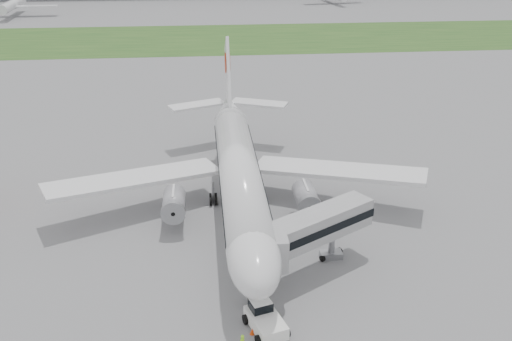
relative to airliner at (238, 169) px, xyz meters
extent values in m
plane|color=slate|center=(0.00, -4.87, -5.66)|extent=(600.00, 600.00, 0.00)
cube|color=#244F1D|center=(0.00, 115.13, -5.65)|extent=(600.00, 50.00, 0.02)
cylinder|color=white|center=(0.00, -0.87, -0.06)|extent=(5.00, 38.00, 5.00)
ellipsoid|color=white|center=(0.00, -20.37, -0.06)|extent=(5.00, 11.00, 5.00)
cube|color=black|center=(0.00, -21.37, 0.84)|extent=(3.20, 1.54, 1.14)
cone|color=white|center=(0.00, 21.13, 0.74)|extent=(5.00, 10.53, 6.16)
cube|color=white|center=(-13.00, 1.13, -1.26)|extent=(22.13, 13.52, 1.70)
cube|color=white|center=(13.00, 1.13, -1.26)|extent=(22.13, 13.52, 1.70)
cylinder|color=#929297|center=(-8.00, -3.37, -2.66)|extent=(2.70, 5.20, 2.70)
cylinder|color=#929297|center=(8.00, -3.37, -2.66)|extent=(2.70, 5.20, 2.70)
cube|color=white|center=(0.00, 22.63, 5.84)|extent=(0.45, 10.90, 12.76)
cylinder|color=#AC2409|center=(0.00, 23.63, 7.84)|extent=(0.60, 3.20, 3.20)
cube|color=white|center=(-5.00, 23.63, 1.14)|extent=(9.54, 6.34, 0.35)
cube|color=white|center=(5.00, 23.63, 1.14)|extent=(9.54, 6.34, 0.35)
cylinder|color=gray|center=(0.00, -19.87, -4.11)|extent=(0.24, 0.24, 3.10)
cylinder|color=black|center=(-3.20, 2.13, -5.11)|extent=(1.40, 1.10, 1.10)
cylinder|color=black|center=(3.20, 2.13, -5.11)|extent=(1.40, 1.10, 1.10)
cube|color=white|center=(0.78, -23.59, -4.85)|extent=(3.76, 5.12, 1.22)
cube|color=white|center=(0.43, -22.43, -3.83)|extent=(2.22, 2.09, 1.02)
cube|color=black|center=(0.43, -22.43, -3.78)|extent=(2.29, 2.15, 0.87)
cylinder|color=black|center=(-0.98, -22.53, -5.20)|extent=(0.61, 0.98, 0.92)
cylinder|color=black|center=(1.65, -21.74, -5.20)|extent=(0.61, 0.98, 0.92)
cylinder|color=black|center=(-0.09, -25.45, -5.20)|extent=(0.61, 0.98, 0.92)
cylinder|color=black|center=(2.54, -24.66, -5.20)|extent=(0.61, 0.98, 0.92)
cube|color=#AAAAAC|center=(7.00, -14.27, -0.49)|extent=(13.40, 9.86, 2.98)
cube|color=black|center=(7.00, -14.27, -0.49)|extent=(13.63, 10.05, 0.89)
cube|color=#AAAAAC|center=(2.03, -18.51, -0.49)|extent=(2.58, 3.38, 3.38)
cylinder|color=gray|center=(9.27, -12.27, -3.77)|extent=(0.70, 0.70, 3.78)
cube|color=gray|center=(9.27, -12.27, -5.31)|extent=(2.76, 2.44, 0.70)
cylinder|color=black|center=(8.18, -12.95, -5.31)|extent=(0.62, 0.75, 0.70)
cylinder|color=black|center=(10.37, -11.59, -5.31)|extent=(0.62, 0.75, 0.70)
cone|color=#E53E0C|center=(-0.50, -24.07, -5.35)|extent=(0.45, 0.45, 0.62)
cone|color=#E53E0C|center=(0.50, -22.51, -5.40)|extent=(0.38, 0.38, 0.52)
camera|label=1|loc=(-4.12, -64.68, 28.35)|focal=40.00mm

